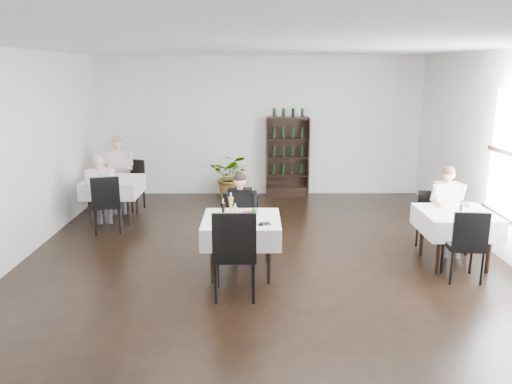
# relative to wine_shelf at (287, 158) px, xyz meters

# --- Properties ---
(room_shell) EXTENTS (9.00, 9.00, 9.00)m
(room_shell) POSITION_rel_wine_shelf_xyz_m (-0.60, -4.31, 0.65)
(room_shell) COLOR black
(room_shell) RESTS_ON ground
(wine_shelf) EXTENTS (0.90, 0.28, 1.75)m
(wine_shelf) POSITION_rel_wine_shelf_xyz_m (0.00, 0.00, 0.00)
(wine_shelf) COLOR black
(wine_shelf) RESTS_ON ground
(main_table) EXTENTS (1.03, 1.03, 0.77)m
(main_table) POSITION_rel_wine_shelf_xyz_m (-0.90, -4.31, -0.23)
(main_table) COLOR black
(main_table) RESTS_ON ground
(left_table) EXTENTS (0.98, 0.98, 0.77)m
(left_table) POSITION_rel_wine_shelf_xyz_m (-3.30, -1.81, -0.23)
(left_table) COLOR black
(left_table) RESTS_ON ground
(right_table) EXTENTS (0.98, 0.98, 0.77)m
(right_table) POSITION_rel_wine_shelf_xyz_m (2.10, -4.01, -0.23)
(right_table) COLOR black
(right_table) RESTS_ON ground
(potted_tree) EXTENTS (1.05, 0.97, 0.97)m
(potted_tree) POSITION_rel_wine_shelf_xyz_m (-1.19, -0.23, -0.36)
(potted_tree) COLOR #25541C
(potted_tree) RESTS_ON ground
(main_chair_far) EXTENTS (0.49, 0.49, 0.88)m
(main_chair_far) POSITION_rel_wine_shelf_xyz_m (-0.88, -3.61, -0.34)
(main_chair_far) COLOR black
(main_chair_far) RESTS_ON ground
(main_chair_near) EXTENTS (0.52, 0.52, 1.12)m
(main_chair_near) POSITION_rel_wine_shelf_xyz_m (-0.96, -5.13, -0.21)
(main_chair_near) COLOR black
(main_chair_near) RESTS_ON ground
(left_chair_far) EXTENTS (0.59, 0.59, 0.98)m
(left_chair_far) POSITION_rel_wine_shelf_xyz_m (-3.15, -1.05, -0.29)
(left_chair_far) COLOR black
(left_chair_far) RESTS_ON ground
(left_chair_near) EXTENTS (0.56, 0.57, 1.00)m
(left_chair_near) POSITION_rel_wine_shelf_xyz_m (-3.21, -2.61, -0.28)
(left_chair_near) COLOR black
(left_chair_near) RESTS_ON ground
(right_chair_far) EXTENTS (0.45, 0.45, 0.90)m
(right_chair_far) POSITION_rel_wine_shelf_xyz_m (1.98, -3.41, -0.33)
(right_chair_far) COLOR black
(right_chair_far) RESTS_ON ground
(right_chair_near) EXTENTS (0.47, 0.47, 0.97)m
(right_chair_near) POSITION_rel_wine_shelf_xyz_m (2.00, -4.63, -0.29)
(right_chair_near) COLOR black
(right_chair_near) RESTS_ON ground
(diner_main) EXTENTS (0.48, 0.48, 1.28)m
(diner_main) POSITION_rel_wine_shelf_xyz_m (-0.93, -3.78, -0.11)
(diner_main) COLOR #3F4047
(diner_main) RESTS_ON ground
(diner_left_far) EXTENTS (0.59, 0.61, 1.47)m
(diner_left_far) POSITION_rel_wine_shelf_xyz_m (-3.36, -1.18, 0.00)
(diner_left_far) COLOR #3F4047
(diner_left_far) RESTS_ON ground
(diner_left_near) EXTENTS (0.53, 0.55, 1.31)m
(diner_left_near) POSITION_rel_wine_shelf_xyz_m (-3.37, -2.32, -0.08)
(diner_left_near) COLOR #3F4047
(diner_left_near) RESTS_ON ground
(diner_right_far) EXTENTS (0.50, 0.50, 1.31)m
(diner_right_far) POSITION_rel_wine_shelf_xyz_m (2.17, -3.51, -0.09)
(diner_right_far) COLOR #3F4047
(diner_right_far) RESTS_ON ground
(plate_far) EXTENTS (0.35, 0.35, 0.09)m
(plate_far) POSITION_rel_wine_shelf_xyz_m (-0.77, -4.14, -0.06)
(plate_far) COLOR white
(plate_far) RESTS_ON main_table
(plate_near) EXTENTS (0.33, 0.33, 0.08)m
(plate_near) POSITION_rel_wine_shelf_xyz_m (-0.80, -4.57, -0.06)
(plate_near) COLOR white
(plate_near) RESTS_ON main_table
(pilsner_dark) EXTENTS (0.07, 0.07, 0.30)m
(pilsner_dark) POSITION_rel_wine_shelf_xyz_m (-1.13, -4.41, 0.05)
(pilsner_dark) COLOR black
(pilsner_dark) RESTS_ON main_table
(pilsner_lager) EXTENTS (0.08, 0.08, 0.32)m
(pilsner_lager) POSITION_rel_wine_shelf_xyz_m (-1.04, -4.18, 0.06)
(pilsner_lager) COLOR #B48E2E
(pilsner_lager) RESTS_ON main_table
(coke_bottle) EXTENTS (0.06, 0.06, 0.22)m
(coke_bottle) POSITION_rel_wine_shelf_xyz_m (-0.98, -4.34, 0.01)
(coke_bottle) COLOR silver
(coke_bottle) RESTS_ON main_table
(napkin_cutlery) EXTENTS (0.20, 0.18, 0.02)m
(napkin_cutlery) POSITION_rel_wine_shelf_xyz_m (-0.61, -4.57, -0.07)
(napkin_cutlery) COLOR black
(napkin_cutlery) RESTS_ON main_table
(pepper_mill) EXTENTS (0.04, 0.04, 0.09)m
(pepper_mill) POSITION_rel_wine_shelf_xyz_m (2.17, -3.97, -0.03)
(pepper_mill) COLOR black
(pepper_mill) RESTS_ON right_table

